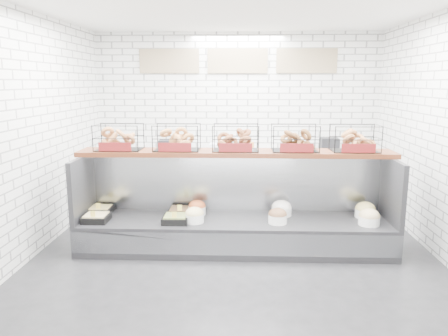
{
  "coord_description": "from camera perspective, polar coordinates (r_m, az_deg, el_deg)",
  "views": [
    {
      "loc": [
        0.07,
        -5.11,
        2.14
      ],
      "look_at": [
        -0.15,
        0.45,
        1.04
      ],
      "focal_mm": 35.0,
      "sensor_mm": 36.0,
      "label": 1
    }
  ],
  "objects": [
    {
      "name": "ground",
      "position": [
        5.54,
        1.39,
        -11.54
      ],
      "size": [
        5.5,
        5.5,
        0.0
      ],
      "primitive_type": "plane",
      "color": "black",
      "rests_on": "ground"
    },
    {
      "name": "display_case",
      "position": [
        5.75,
        1.54,
        -7.21
      ],
      "size": [
        4.0,
        0.9,
        1.2
      ],
      "color": "black",
      "rests_on": "ground"
    },
    {
      "name": "room_shell",
      "position": [
        5.71,
        1.58,
        10.35
      ],
      "size": [
        5.02,
        5.51,
        3.01
      ],
      "color": "silver",
      "rests_on": "ground"
    },
    {
      "name": "bagel_shelf",
      "position": [
        5.68,
        1.53,
        3.51
      ],
      "size": [
        4.1,
        0.5,
        0.4
      ],
      "color": "#411B0D",
      "rests_on": "display_case"
    },
    {
      "name": "prep_counter",
      "position": [
        7.72,
        1.69,
        -1.32
      ],
      "size": [
        4.0,
        0.6,
        1.2
      ],
      "color": "#93969B",
      "rests_on": "ground"
    }
  ]
}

